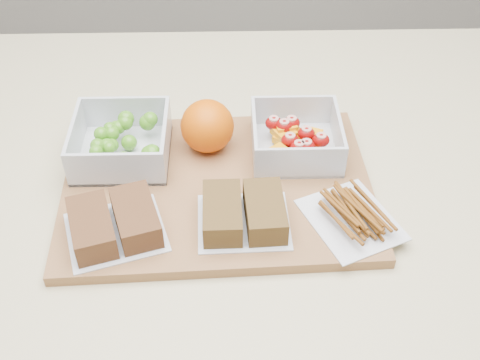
{
  "coord_description": "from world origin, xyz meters",
  "views": [
    {
      "loc": [
        0.0,
        -0.6,
        1.48
      ],
      "look_at": [
        0.02,
        -0.0,
        0.93
      ],
      "focal_mm": 45.0,
      "sensor_mm": 36.0,
      "label": 1
    }
  ],
  "objects_px": {
    "sandwich_bag_center": "(244,213)",
    "pretzel_bag": "(352,213)",
    "sandwich_bag_left": "(114,223)",
    "fruit_container": "(296,139)",
    "orange": "(207,126)",
    "cutting_board": "(217,188)",
    "grape_container": "(123,142)"
  },
  "relations": [
    {
      "from": "sandwich_bag_left",
      "to": "grape_container",
      "type": "bearing_deg",
      "value": 92.17
    },
    {
      "from": "fruit_container",
      "to": "orange",
      "type": "distance_m",
      "value": 0.13
    },
    {
      "from": "fruit_container",
      "to": "pretzel_bag",
      "type": "relative_size",
      "value": 0.82
    },
    {
      "from": "orange",
      "to": "sandwich_bag_center",
      "type": "relative_size",
      "value": 0.64
    },
    {
      "from": "orange",
      "to": "grape_container",
      "type": "bearing_deg",
      "value": -173.03
    },
    {
      "from": "cutting_board",
      "to": "grape_container",
      "type": "distance_m",
      "value": 0.15
    },
    {
      "from": "cutting_board",
      "to": "pretzel_bag",
      "type": "bearing_deg",
      "value": -25.58
    },
    {
      "from": "grape_container",
      "to": "fruit_container",
      "type": "height_order",
      "value": "grape_container"
    },
    {
      "from": "orange",
      "to": "fruit_container",
      "type": "bearing_deg",
      "value": -4.9
    },
    {
      "from": "sandwich_bag_center",
      "to": "grape_container",
      "type": "bearing_deg",
      "value": 140.27
    },
    {
      "from": "grape_container",
      "to": "orange",
      "type": "relative_size",
      "value": 1.73
    },
    {
      "from": "cutting_board",
      "to": "pretzel_bag",
      "type": "height_order",
      "value": "pretzel_bag"
    },
    {
      "from": "sandwich_bag_left",
      "to": "cutting_board",
      "type": "bearing_deg",
      "value": 34.82
    },
    {
      "from": "orange",
      "to": "sandwich_bag_left",
      "type": "relative_size",
      "value": 0.53
    },
    {
      "from": "sandwich_bag_left",
      "to": "orange",
      "type": "bearing_deg",
      "value": 55.85
    },
    {
      "from": "cutting_board",
      "to": "fruit_container",
      "type": "height_order",
      "value": "fruit_container"
    },
    {
      "from": "grape_container",
      "to": "pretzel_bag",
      "type": "xyz_separation_m",
      "value": [
        0.3,
        -0.14,
        -0.01
      ]
    },
    {
      "from": "cutting_board",
      "to": "sandwich_bag_left",
      "type": "bearing_deg",
      "value": -147.62
    },
    {
      "from": "grape_container",
      "to": "orange",
      "type": "xyz_separation_m",
      "value": [
        0.12,
        0.01,
        0.01
      ]
    },
    {
      "from": "sandwich_bag_left",
      "to": "pretzel_bag",
      "type": "distance_m",
      "value": 0.3
    },
    {
      "from": "grape_container",
      "to": "orange",
      "type": "height_order",
      "value": "orange"
    },
    {
      "from": "sandwich_bag_center",
      "to": "sandwich_bag_left",
      "type": "bearing_deg",
      "value": -175.01
    },
    {
      "from": "cutting_board",
      "to": "sandwich_bag_center",
      "type": "height_order",
      "value": "sandwich_bag_center"
    },
    {
      "from": "grape_container",
      "to": "sandwich_bag_left",
      "type": "bearing_deg",
      "value": -87.83
    },
    {
      "from": "grape_container",
      "to": "sandwich_bag_left",
      "type": "distance_m",
      "value": 0.15
    },
    {
      "from": "pretzel_bag",
      "to": "grape_container",
      "type": "bearing_deg",
      "value": 155.67
    },
    {
      "from": "orange",
      "to": "pretzel_bag",
      "type": "relative_size",
      "value": 0.5
    },
    {
      "from": "cutting_board",
      "to": "grape_container",
      "type": "relative_size",
      "value": 3.16
    },
    {
      "from": "sandwich_bag_center",
      "to": "pretzel_bag",
      "type": "height_order",
      "value": "sandwich_bag_center"
    },
    {
      "from": "fruit_container",
      "to": "sandwich_bag_center",
      "type": "height_order",
      "value": "fruit_container"
    },
    {
      "from": "grape_container",
      "to": "sandwich_bag_center",
      "type": "distance_m",
      "value": 0.22
    },
    {
      "from": "sandwich_bag_left",
      "to": "pretzel_bag",
      "type": "xyz_separation_m",
      "value": [
        0.3,
        0.01,
        -0.0
      ]
    }
  ]
}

